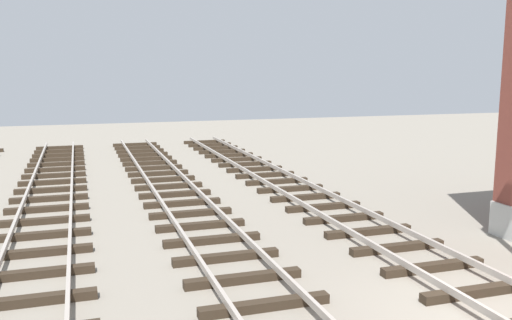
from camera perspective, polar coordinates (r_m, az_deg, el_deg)
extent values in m
plane|color=gray|center=(11.05, 22.17, -14.62)|extent=(80.00, 80.00, 0.00)
cube|color=#2D2319|center=(11.84, 21.97, -12.51)|extent=(2.50, 0.24, 0.18)
cube|color=#2D2319|center=(12.88, 17.86, -10.51)|extent=(2.50, 0.24, 0.18)
cube|color=#2D2319|center=(13.99, 14.43, -8.77)|extent=(2.50, 0.24, 0.18)
cube|color=#2D2319|center=(15.16, 11.54, -7.27)|extent=(2.50, 0.24, 0.18)
cube|color=#2D2319|center=(16.36, 9.08, -5.97)|extent=(2.50, 0.24, 0.18)
cube|color=#2D2319|center=(17.60, 6.97, -4.84)|extent=(2.50, 0.24, 0.18)
cube|color=#2D2319|center=(18.86, 5.15, -3.86)|extent=(2.50, 0.24, 0.18)
cube|color=#2D2319|center=(20.15, 3.56, -3.00)|extent=(2.50, 0.24, 0.18)
cube|color=#2D2319|center=(21.45, 2.17, -2.24)|extent=(2.50, 0.24, 0.18)
cube|color=#2D2319|center=(22.77, 0.94, -1.56)|extent=(2.50, 0.24, 0.18)
cube|color=#2D2319|center=(24.10, -0.16, -0.96)|extent=(2.50, 0.24, 0.18)
cube|color=#2D2319|center=(25.44, -1.14, -0.43)|extent=(2.50, 0.24, 0.18)
cube|color=#2D2319|center=(26.79, -2.02, 0.06)|extent=(2.50, 0.24, 0.18)
cube|color=#2D2319|center=(28.14, -2.82, 0.49)|extent=(2.50, 0.24, 0.18)
cube|color=#2D2319|center=(29.51, -3.54, 0.89)|extent=(2.50, 0.24, 0.18)
cube|color=#2D2319|center=(30.87, -4.20, 1.25)|extent=(2.50, 0.24, 0.18)
cube|color=#2D2319|center=(32.25, -4.81, 1.58)|extent=(2.50, 0.24, 0.18)
cube|color=#2D2319|center=(33.63, -5.36, 1.89)|extent=(2.50, 0.24, 0.18)
cube|color=#9E9389|center=(10.84, 21.48, -13.61)|extent=(0.08, 51.28, 0.14)
cube|color=#2D2319|center=(10.43, 0.93, -14.81)|extent=(2.50, 0.24, 0.18)
cube|color=#2D2319|center=(11.65, -1.32, -12.17)|extent=(2.50, 0.24, 0.18)
cube|color=#2D2319|center=(12.90, -3.11, -10.02)|extent=(2.50, 0.24, 0.18)
cube|color=#2D2319|center=(14.18, -4.57, -8.25)|extent=(2.50, 0.24, 0.18)
cube|color=#2D2319|center=(15.48, -5.77, -6.77)|extent=(2.50, 0.24, 0.18)
cube|color=#2D2319|center=(16.79, -6.78, -5.52)|extent=(2.50, 0.24, 0.18)
cube|color=#2D2319|center=(18.11, -7.63, -4.45)|extent=(2.50, 0.24, 0.18)
cube|color=#2D2319|center=(19.44, -8.37, -3.53)|extent=(2.50, 0.24, 0.18)
cube|color=#2D2319|center=(20.78, -9.02, -2.72)|extent=(2.50, 0.24, 0.18)
cube|color=#2D2319|center=(22.12, -9.58, -2.01)|extent=(2.50, 0.24, 0.18)
cube|color=#2D2319|center=(23.47, -10.08, -1.38)|extent=(2.50, 0.24, 0.18)
cube|color=#2D2319|center=(24.82, -10.53, -0.82)|extent=(2.50, 0.24, 0.18)
cube|color=#2D2319|center=(26.18, -10.93, -0.32)|extent=(2.50, 0.24, 0.18)
cube|color=#2D2319|center=(27.54, -11.29, 0.14)|extent=(2.50, 0.24, 0.18)
cube|color=#2D2319|center=(28.90, -11.61, 0.55)|extent=(2.50, 0.24, 0.18)
cube|color=#2D2319|center=(30.27, -11.91, 0.92)|extent=(2.50, 0.24, 0.18)
cube|color=#2D2319|center=(31.63, -12.18, 1.26)|extent=(2.50, 0.24, 0.18)
cube|color=#2D2319|center=(33.00, -12.43, 1.57)|extent=(2.50, 0.24, 0.18)
cube|color=#2D2319|center=(11.43, -22.54, -13.34)|extent=(2.50, 0.24, 0.18)
cube|color=#2D2319|center=(12.80, -22.04, -10.88)|extent=(2.50, 0.24, 0.18)
cube|color=#2D2319|center=(14.18, -21.64, -8.89)|extent=(2.50, 0.24, 0.18)
cube|color=#2D2319|center=(15.58, -21.31, -7.26)|extent=(2.50, 0.24, 0.18)
cube|color=#2D2319|center=(16.99, -21.04, -5.90)|extent=(2.50, 0.24, 0.18)
cube|color=#2D2319|center=(18.41, -20.82, -4.75)|extent=(2.50, 0.24, 0.18)
cube|color=#2D2319|center=(19.84, -20.62, -3.77)|extent=(2.50, 0.24, 0.18)
cube|color=#2D2319|center=(21.27, -20.46, -2.91)|extent=(2.50, 0.24, 0.18)
cube|color=#2D2319|center=(22.71, -20.31, -2.17)|extent=(2.50, 0.24, 0.18)
cube|color=#2D2319|center=(24.15, -20.18, -1.51)|extent=(2.50, 0.24, 0.18)
cube|color=#2D2319|center=(25.59, -20.07, -0.93)|extent=(2.50, 0.24, 0.18)
cube|color=#2D2319|center=(27.03, -19.97, -0.41)|extent=(2.50, 0.24, 0.18)
cube|color=#2D2319|center=(28.48, -19.88, 0.06)|extent=(2.50, 0.24, 0.18)
cube|color=#2D2319|center=(29.93, -19.79, 0.48)|extent=(2.50, 0.24, 0.18)
cube|color=#2D2319|center=(31.38, -19.72, 0.86)|extent=(2.50, 0.24, 0.18)
cube|color=#2D2319|center=(32.83, -19.65, 1.21)|extent=(2.50, 0.24, 0.18)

